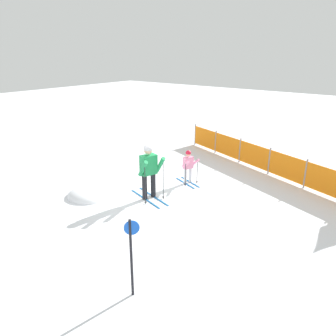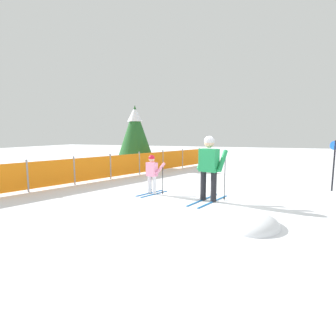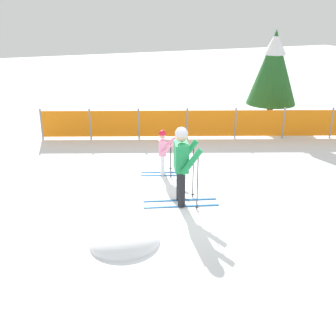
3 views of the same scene
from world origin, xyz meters
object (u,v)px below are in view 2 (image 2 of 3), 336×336
trail_marker (334,160)px  skier_child (152,171)px  safety_fence (126,165)px  conifer_far (135,129)px  skier_adult (209,163)px

trail_marker → skier_child: bearing=114.2°
skier_child → trail_marker: 5.69m
safety_fence → conifer_far: conifer_far is taller
safety_fence → conifer_far: size_ratio=3.12×
skier_adult → safety_fence: skier_adult is taller
safety_fence → conifer_far: (2.95, 1.03, 1.53)m
safety_fence → trail_marker: trail_marker is taller
skier_adult → safety_fence: 4.98m
conifer_far → trail_marker: bearing=-110.4°
skier_child → skier_adult: bearing=-76.6°
skier_child → safety_fence: size_ratio=0.11×
skier_child → safety_fence: skier_child is taller
conifer_far → skier_adult: bearing=-138.4°
skier_adult → conifer_far: (5.76, 5.11, 1.01)m
skier_child → safety_fence: (2.57, 2.33, -0.18)m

